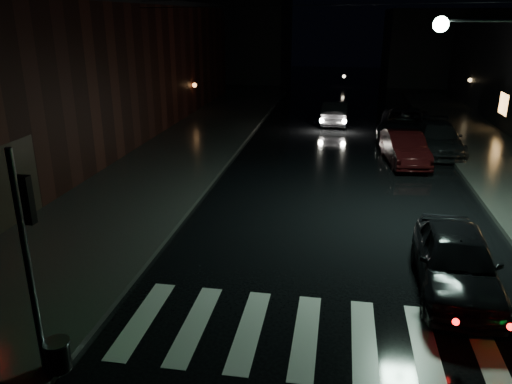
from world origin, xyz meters
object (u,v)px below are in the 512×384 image
at_px(parked_car_d, 404,124).
at_px(parked_car_c, 438,138).
at_px(parked_car_a, 456,261).
at_px(parked_car_b, 405,148).
at_px(oncoming_car, 335,113).

bearing_deg(parked_car_d, parked_car_c, -56.64).
distance_m(parked_car_a, parked_car_b, 11.21).
bearing_deg(oncoming_car, parked_car_d, 139.64).
distance_m(parked_car_b, oncoming_car, 9.02).
xyz_separation_m(parked_car_b, parked_car_d, (0.51, 4.97, 0.08)).
bearing_deg(parked_car_c, oncoming_car, 128.70).
bearing_deg(parked_car_c, parked_car_a, -98.31).
xyz_separation_m(parked_car_c, oncoming_car, (-5.05, 6.15, -0.01)).
distance_m(parked_car_c, oncoming_car, 7.95).
height_order(parked_car_d, oncoming_car, parked_car_d).
relative_size(parked_car_a, parked_car_d, 0.79).
bearing_deg(oncoming_car, parked_car_c, 131.46).
height_order(parked_car_a, oncoming_car, parked_car_a).
distance_m(parked_car_a, parked_car_c, 13.60).
distance_m(parked_car_d, oncoming_car, 5.10).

